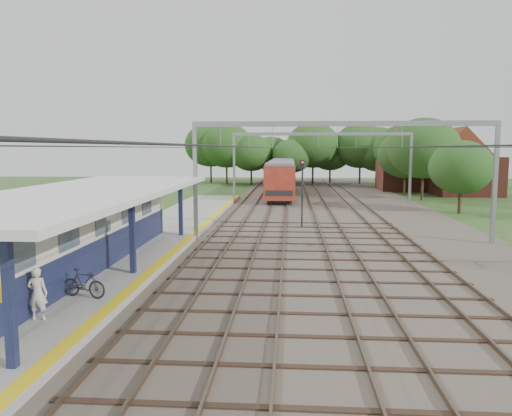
{
  "coord_description": "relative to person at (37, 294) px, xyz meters",
  "views": [
    {
      "loc": [
        0.58,
        -13.76,
        5.46
      ],
      "look_at": [
        -1.68,
        18.4,
        1.6
      ],
      "focal_mm": 35.0,
      "sensor_mm": 36.0,
      "label": 1
    }
  ],
  "objects": [
    {
      "name": "catenary_system",
      "position": [
        10.34,
        25.07,
        4.36
      ],
      "size": [
        17.22,
        88.0,
        7.0
      ],
      "color": "gray",
      "rests_on": "ground"
    },
    {
      "name": "bicycle",
      "position": [
        0.46,
        2.26,
        -0.3
      ],
      "size": [
        1.74,
        0.84,
        1.01
      ],
      "primitive_type": "imported",
      "rotation": [
        0.0,
        0.0,
        1.34
      ],
      "color": "black",
      "rests_on": "platform"
    },
    {
      "name": "canopy",
      "position": [
        -0.82,
        5.79,
        2.49
      ],
      "size": [
        6.4,
        20.0,
        3.44
      ],
      "color": "#111738",
      "rests_on": "platform"
    },
    {
      "name": "rail_tracks",
      "position": [
        8.45,
        29.79,
        -0.98
      ],
      "size": [
        11.8,
        88.0,
        0.15
      ],
      "color": "brown",
      "rests_on": "ballast_bed"
    },
    {
      "name": "house_near",
      "position": [
        27.95,
        45.79,
        1.83
      ],
      "size": [
        7.0,
        6.12,
        7.89
      ],
      "color": "brown",
      "rests_on": "ground"
    },
    {
      "name": "house_far",
      "position": [
        22.95,
        51.79,
        2.08
      ],
      "size": [
        8.0,
        6.12,
        8.66
      ],
      "color": "brown",
      "rests_on": "ground"
    },
    {
      "name": "ballast_bed",
      "position": [
        10.95,
        29.79,
        -1.1
      ],
      "size": [
        18.0,
        90.0,
        0.1
      ],
      "primitive_type": "cube",
      "color": "#473D33",
      "rests_on": "ground"
    },
    {
      "name": "train",
      "position": [
        6.45,
        51.27,
        1.05
      ],
      "size": [
        3.02,
        37.57,
        3.96
      ],
      "color": "black",
      "rests_on": "ballast_bed"
    },
    {
      "name": "station_building",
      "position": [
        -1.93,
        6.79,
        0.89
      ],
      "size": [
        3.41,
        18.0,
        3.4
      ],
      "color": "beige",
      "rests_on": "platform"
    },
    {
      "name": "platform",
      "position": [
        -0.55,
        13.79,
        -0.98
      ],
      "size": [
        5.0,
        52.0,
        0.35
      ],
      "primitive_type": "cube",
      "color": "gray",
      "rests_on": "ground"
    },
    {
      "name": "yellow_stripe",
      "position": [
        1.7,
        13.79,
        -0.8
      ],
      "size": [
        0.45,
        52.0,
        0.01
      ],
      "primitive_type": "cube",
      "color": "yellow",
      "rests_on": "platform"
    },
    {
      "name": "ground",
      "position": [
        6.95,
        -0.21,
        -1.15
      ],
      "size": [
        160.0,
        160.0,
        0.0
      ],
      "primitive_type": "plane",
      "color": "#2D4C1E",
      "rests_on": "ground"
    },
    {
      "name": "person",
      "position": [
        0.0,
        0.0,
        0.0
      ],
      "size": [
        0.63,
        0.45,
        1.61
      ],
      "primitive_type": "imported",
      "rotation": [
        0.0,
        0.0,
        3.26
      ],
      "color": "beige",
      "rests_on": "platform"
    },
    {
      "name": "signal_post",
      "position": [
        8.3,
        19.82,
        1.88
      ],
      "size": [
        0.37,
        0.33,
        4.69
      ],
      "rotation": [
        0.0,
        0.0,
        -0.43
      ],
      "color": "black",
      "rests_on": "ground"
    },
    {
      "name": "tree_band",
      "position": [
        10.79,
        56.91,
        3.77
      ],
      "size": [
        31.72,
        30.88,
        8.82
      ],
      "color": "#382619",
      "rests_on": "ground"
    }
  ]
}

